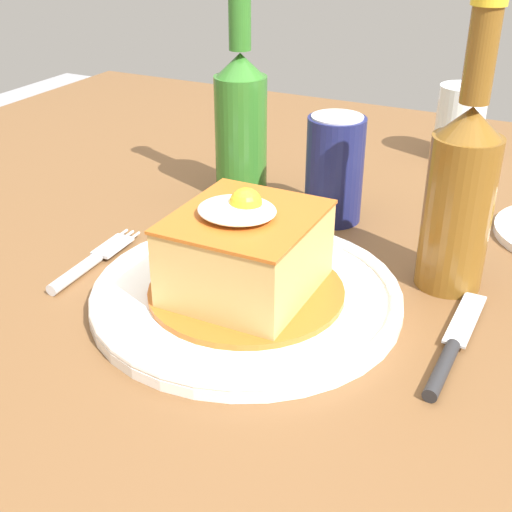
# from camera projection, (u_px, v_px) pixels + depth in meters

# --- Properties ---
(dining_table) EXTENTS (1.33, 1.09, 0.75)m
(dining_table) POSITION_uv_depth(u_px,v_px,m) (279.00, 298.00, 0.83)
(dining_table) COLOR brown
(dining_table) RESTS_ON ground_plane
(main_plate) EXTENTS (0.29, 0.29, 0.02)m
(main_plate) POSITION_uv_depth(u_px,v_px,m) (246.00, 294.00, 0.64)
(main_plate) COLOR white
(main_plate) RESTS_ON dining_table
(sandwich_meal) EXTENTS (0.18, 0.18, 0.11)m
(sandwich_meal) POSITION_uv_depth(u_px,v_px,m) (246.00, 255.00, 0.62)
(sandwich_meal) COLOR #B75B1E
(sandwich_meal) RESTS_ON main_plate
(fork) EXTENTS (0.02, 0.14, 0.01)m
(fork) POSITION_uv_depth(u_px,v_px,m) (88.00, 264.00, 0.69)
(fork) COLOR silver
(fork) RESTS_ON dining_table
(knife) EXTENTS (0.02, 0.17, 0.01)m
(knife) POSITION_uv_depth(u_px,v_px,m) (449.00, 354.00, 0.56)
(knife) COLOR #262628
(knife) RESTS_ON dining_table
(soda_can) EXTENTS (0.07, 0.07, 0.12)m
(soda_can) POSITION_uv_depth(u_px,v_px,m) (334.00, 169.00, 0.78)
(soda_can) COLOR #191E51
(soda_can) RESTS_ON dining_table
(beer_bottle_amber) EXTENTS (0.06, 0.06, 0.27)m
(beer_bottle_amber) POSITION_uv_depth(u_px,v_px,m) (461.00, 189.00, 0.62)
(beer_bottle_amber) COLOR brown
(beer_bottle_amber) RESTS_ON dining_table
(beer_bottle_green) EXTENTS (0.06, 0.06, 0.27)m
(beer_bottle_green) POSITION_uv_depth(u_px,v_px,m) (241.00, 118.00, 0.82)
(beer_bottle_green) COLOR #2D6B23
(beer_bottle_green) RESTS_ON dining_table
(drinking_glass) EXTENTS (0.07, 0.07, 0.10)m
(drinking_glass) POSITION_uv_depth(u_px,v_px,m) (459.00, 128.00, 0.97)
(drinking_glass) COLOR gold
(drinking_glass) RESTS_ON dining_table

